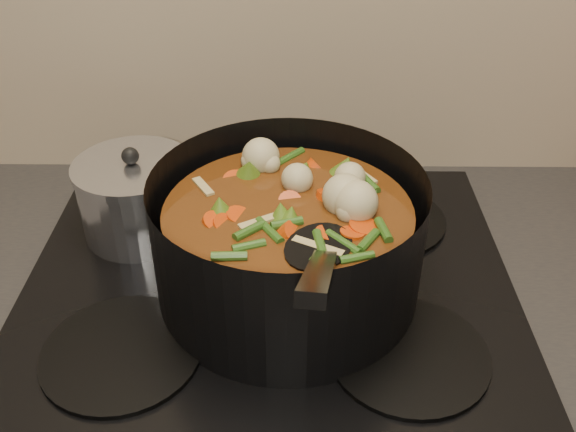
{
  "coord_description": "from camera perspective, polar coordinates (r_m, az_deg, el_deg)",
  "views": [
    {
      "loc": [
        0.03,
        1.3,
        1.47
      ],
      "look_at": [
        0.02,
        1.91,
        1.04
      ],
      "focal_mm": 40.0,
      "sensor_mm": 36.0,
      "label": 1
    }
  ],
  "objects": [
    {
      "name": "saucepan",
      "position": [
        0.9,
        -13.29,
        1.63
      ],
      "size": [
        0.16,
        0.16,
        0.13
      ],
      "rotation": [
        0.0,
        0.0,
        0.28
      ],
      "color": "silver",
      "rests_on": "stovetop"
    },
    {
      "name": "stockpot",
      "position": [
        0.76,
        0.02,
        -2.35
      ],
      "size": [
        0.4,
        0.48,
        0.24
      ],
      "rotation": [
        0.0,
        0.0,
        -0.31
      ],
      "color": "black",
      "rests_on": "stovetop"
    },
    {
      "name": "stovetop",
      "position": [
        0.83,
        -1.7,
        -6.06
      ],
      "size": [
        0.62,
        0.54,
        0.03
      ],
      "color": "black",
      "rests_on": "counter"
    }
  ]
}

